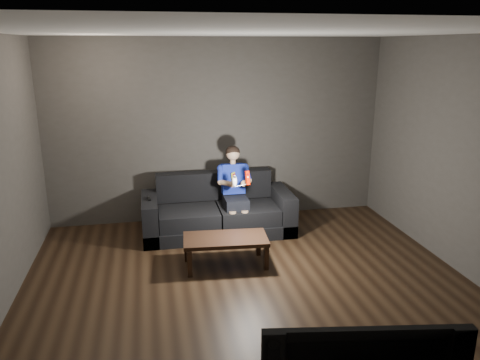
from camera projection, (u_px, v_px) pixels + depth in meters
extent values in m
plane|color=black|center=(254.00, 297.00, 4.98)|extent=(5.00, 5.00, 0.00)
cube|color=#403D38|center=(218.00, 131.00, 6.95)|extent=(5.00, 0.04, 2.70)
cube|color=#403D38|center=(373.00, 312.00, 2.24)|extent=(5.00, 0.04, 2.70)
cube|color=#403D38|center=(480.00, 163.00, 5.07)|extent=(0.04, 5.00, 2.70)
cube|color=silver|center=(257.00, 31.00, 4.22)|extent=(5.00, 5.00, 0.02)
cube|color=black|center=(218.00, 226.00, 6.67)|extent=(2.09, 0.90, 0.18)
cube|color=black|center=(189.00, 218.00, 6.45)|extent=(0.82, 0.64, 0.22)
cube|color=black|center=(248.00, 213.00, 6.60)|extent=(0.82, 0.64, 0.22)
cube|color=black|center=(214.00, 185.00, 6.86)|extent=(1.68, 0.21, 0.41)
cube|color=black|center=(150.00, 218.00, 6.44)|extent=(0.21, 0.90, 0.57)
cube|color=black|center=(282.00, 209.00, 6.79)|extent=(0.21, 0.90, 0.57)
cube|color=black|center=(236.00, 202.00, 6.50)|extent=(0.32, 0.40, 0.15)
cube|color=navy|center=(233.00, 179.00, 6.62)|extent=(0.32, 0.23, 0.44)
cube|color=yellow|center=(234.00, 176.00, 6.52)|extent=(0.10, 0.10, 0.11)
cube|color=#AA1F17|center=(234.00, 176.00, 6.51)|extent=(0.06, 0.06, 0.07)
cylinder|color=tan|center=(233.00, 162.00, 6.55)|extent=(0.07, 0.07, 0.06)
sphere|color=tan|center=(233.00, 153.00, 6.52)|extent=(0.19, 0.19, 0.19)
ellipsoid|color=black|center=(233.00, 152.00, 6.52)|extent=(0.20, 0.20, 0.17)
cylinder|color=navy|center=(220.00, 175.00, 6.50)|extent=(0.08, 0.24, 0.20)
cylinder|color=navy|center=(247.00, 174.00, 6.57)|extent=(0.08, 0.24, 0.20)
cylinder|color=tan|center=(226.00, 182.00, 6.36)|extent=(0.15, 0.25, 0.11)
cylinder|color=tan|center=(247.00, 180.00, 6.41)|extent=(0.15, 0.25, 0.11)
sphere|color=tan|center=(232.00, 184.00, 6.28)|extent=(0.09, 0.09, 0.09)
sphere|color=tan|center=(244.00, 184.00, 6.31)|extent=(0.09, 0.09, 0.09)
cylinder|color=tan|center=(233.00, 224.00, 6.35)|extent=(0.10, 0.10, 0.36)
cylinder|color=tan|center=(245.00, 223.00, 6.38)|extent=(0.10, 0.10, 0.36)
cube|color=red|center=(248.00, 178.00, 6.06)|extent=(0.06, 0.08, 0.18)
cube|color=maroon|center=(248.00, 174.00, 6.02)|extent=(0.03, 0.02, 0.03)
cylinder|color=white|center=(248.00, 179.00, 6.04)|extent=(0.02, 0.01, 0.02)
ellipsoid|color=white|center=(235.00, 181.00, 6.04)|extent=(0.07, 0.10, 0.16)
cylinder|color=black|center=(235.00, 177.00, 5.99)|extent=(0.03, 0.01, 0.03)
cube|color=black|center=(149.00, 199.00, 6.31)|extent=(0.05, 0.15, 0.03)
cube|color=black|center=(149.00, 196.00, 6.35)|extent=(0.02, 0.02, 0.00)
cube|color=black|center=(225.00, 239.00, 5.60)|extent=(1.04, 0.57, 0.05)
cube|color=black|center=(190.00, 264.00, 5.38)|extent=(0.05, 0.05, 0.32)
cube|color=black|center=(266.00, 257.00, 5.54)|extent=(0.05, 0.05, 0.32)
cube|color=black|center=(186.00, 249.00, 5.76)|extent=(0.05, 0.05, 0.32)
cube|color=black|center=(258.00, 243.00, 5.93)|extent=(0.05, 0.05, 0.32)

